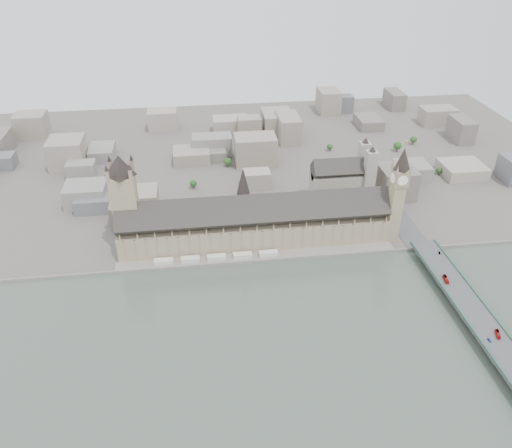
{
  "coord_description": "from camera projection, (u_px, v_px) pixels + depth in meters",
  "views": [
    {
      "loc": [
        -52.7,
        -395.05,
        283.58
      ],
      "look_at": [
        1.4,
        18.7,
        22.18
      ],
      "focal_mm": 35.0,
      "sensor_mm": 36.0,
      "label": 1
    }
  ],
  "objects": [
    {
      "name": "elizabeth_tower",
      "position": [
        398.0,
        188.0,
        479.35
      ],
      "size": [
        17.0,
        17.0,
        107.5
      ],
      "color": "tan",
      "rests_on": "ground"
    },
    {
      "name": "westminster_abbey",
      "position": [
        343.0,
        180.0,
        567.0
      ],
      "size": [
        68.0,
        36.0,
        64.0
      ],
      "color": "gray",
      "rests_on": "ground"
    },
    {
      "name": "embankment_wall",
      "position": [
        259.0,
        261.0,
        474.9
      ],
      "size": [
        600.0,
        1.5,
        3.0
      ],
      "primitive_type": "cube",
      "color": "slate",
      "rests_on": "ground"
    },
    {
      "name": "red_bus_south",
      "position": [
        498.0,
        334.0,
        378.69
      ],
      "size": [
        5.41,
        10.0,
        2.73
      ],
      "primitive_type": "imported",
      "rotation": [
        0.0,
        0.0,
        -0.34
      ],
      "color": "red",
      "rests_on": "westminster_bridge"
    },
    {
      "name": "bridge_parapets",
      "position": [
        485.0,
        324.0,
        389.43
      ],
      "size": [
        25.0,
        235.0,
        1.15
      ],
      "primitive_type": null,
      "color": "#335D4C",
      "rests_on": "westminster_bridge"
    },
    {
      "name": "city_skyline_inland",
      "position": [
        234.0,
        139.0,
        684.08
      ],
      "size": [
        720.0,
        360.0,
        38.0
      ],
      "primitive_type": null,
      "color": "gray",
      "rests_on": "ground"
    },
    {
      "name": "river_terrace",
      "position": [
        258.0,
        257.0,
        481.47
      ],
      "size": [
        270.0,
        15.0,
        2.0
      ],
      "primitive_type": "cube",
      "color": "slate",
      "rests_on": "ground"
    },
    {
      "name": "terrace_tents",
      "position": [
        217.0,
        257.0,
        475.9
      ],
      "size": [
        118.0,
        7.0,
        4.0
      ],
      "color": "silver",
      "rests_on": "river_terrace"
    },
    {
      "name": "victoria_tower",
      "position": [
        125.0,
        199.0,
        467.43
      ],
      "size": [
        30.0,
        30.0,
        100.0
      ],
      "color": "tan",
      "rests_on": "ground"
    },
    {
      "name": "central_tower",
      "position": [
        243.0,
        189.0,
        478.3
      ],
      "size": [
        13.0,
        13.0,
        48.0
      ],
      "color": "gray",
      "rests_on": "ground"
    },
    {
      "name": "park_trees",
      "position": [
        240.0,
        216.0,
        533.64
      ],
      "size": [
        110.0,
        30.0,
        15.0
      ],
      "primitive_type": null,
      "color": "#1E4A1A",
      "rests_on": "ground"
    },
    {
      "name": "car_blue",
      "position": [
        489.0,
        340.0,
        374.33
      ],
      "size": [
        1.67,
        4.08,
        1.38
      ],
      "primitive_type": "imported",
      "rotation": [
        0.0,
        0.0,
        -0.01
      ],
      "color": "#1C33B6",
      "rests_on": "westminster_bridge"
    },
    {
      "name": "car_silver",
      "position": [
        439.0,
        253.0,
        470.17
      ],
      "size": [
        2.69,
        4.11,
        1.28
      ],
      "primitive_type": "imported",
      "rotation": [
        0.0,
        0.0,
        -0.38
      ],
      "color": "gray",
      "rests_on": "westminster_bridge"
    },
    {
      "name": "red_bus_north",
      "position": [
        446.0,
        279.0,
        435.01
      ],
      "size": [
        4.59,
        11.48,
        3.12
      ],
      "primitive_type": "imported",
      "rotation": [
        0.0,
        0.0,
        -0.18
      ],
      "color": "red",
      "rests_on": "westminster_bridge"
    },
    {
      "name": "ground",
      "position": [
        257.0,
        253.0,
        488.3
      ],
      "size": [
        900.0,
        900.0,
        0.0
      ],
      "primitive_type": "plane",
      "color": "#595651",
      "rests_on": "ground"
    },
    {
      "name": "river_thames",
      "position": [
        288.0,
        389.0,
        349.65
      ],
      "size": [
        600.0,
        600.0,
        0.0
      ],
      "primitive_type": "plane",
      "color": "#404B41",
      "rests_on": "ground"
    },
    {
      "name": "palace_of_westminster",
      "position": [
        254.0,
        223.0,
        492.8
      ],
      "size": [
        265.0,
        40.73,
        55.44
      ],
      "color": "tan",
      "rests_on": "ground"
    },
    {
      "name": "westminster_bridge",
      "position": [
        456.0,
        293.0,
        429.85
      ],
      "size": [
        25.0,
        325.0,
        10.25
      ],
      "primitive_type": "cube",
      "color": "#474749",
      "rests_on": "ground"
    }
  ]
}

